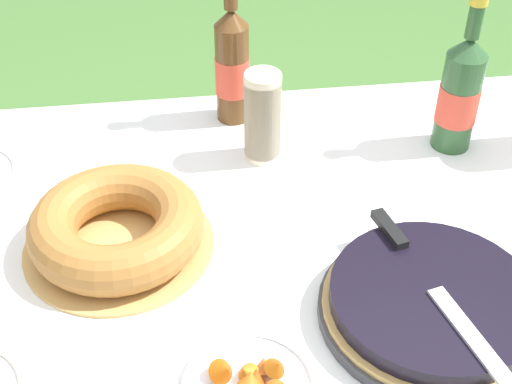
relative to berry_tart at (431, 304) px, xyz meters
name	(u,v)px	position (x,y,z in m)	size (l,w,h in m)	color
garden_table	(267,261)	(-0.22, 0.23, -0.10)	(1.48, 0.93, 0.70)	brown
tablecloth	(267,237)	(-0.22, 0.23, -0.04)	(1.49, 0.94, 0.10)	white
berry_tart	(431,304)	(0.00, 0.00, 0.00)	(0.35, 0.35, 0.06)	#38383D
serving_knife	(425,275)	(-0.01, 0.03, 0.04)	(0.11, 0.37, 0.01)	silver
bundt_cake	(117,228)	(-0.48, 0.22, 0.02)	(0.33, 0.33, 0.09)	tan
cup_stack	(263,117)	(-0.20, 0.45, 0.07)	(0.07, 0.07, 0.19)	beige
cider_bottle_green	(460,94)	(0.19, 0.44, 0.09)	(0.08, 0.08, 0.32)	#2D562D
cider_bottle_amber	(232,65)	(-0.24, 0.60, 0.10)	(0.07, 0.07, 0.33)	brown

